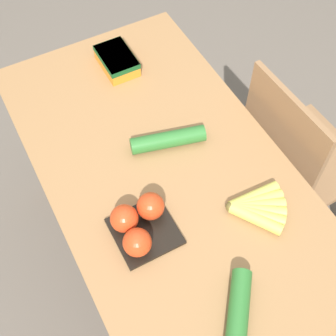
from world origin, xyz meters
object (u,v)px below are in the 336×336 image
chair (295,160)px  banana_bunch (256,207)px  cucumber_near (168,140)px  cucumber_far (238,317)px  tomato_pack (139,224)px  carrot_bag (117,60)px

chair → banana_bunch: (0.22, -0.39, 0.30)m
cucumber_near → cucumber_far: size_ratio=1.11×
banana_bunch → cucumber_far: size_ratio=0.79×
banana_bunch → tomato_pack: (-0.10, -0.33, 0.03)m
tomato_pack → cucumber_near: bearing=136.8°
cucumber_near → carrot_bag: bearing=179.2°
tomato_pack → carrot_bag: (-0.64, 0.22, -0.01)m
tomato_pack → cucumber_far: 0.37m
tomato_pack → cucumber_near: 0.32m
chair → cucumber_far: chair is taller
banana_bunch → tomato_pack: size_ratio=1.00×
carrot_bag → cucumber_near: size_ratio=0.68×
tomato_pack → cucumber_far: tomato_pack is taller
tomato_pack → cucumber_far: (0.35, 0.11, -0.02)m
chair → cucumber_far: size_ratio=3.97×
carrot_bag → cucumber_far: size_ratio=0.76×
cucumber_near → cucumber_far: 0.59m
chair → banana_bunch: chair is taller
tomato_pack → carrot_bag: 0.68m
chair → cucumber_far: 0.83m
carrot_bag → cucumber_near: bearing=-0.8°
carrot_bag → cucumber_near: (0.40, -0.01, -0.01)m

